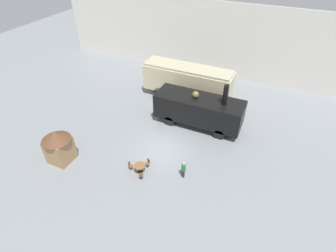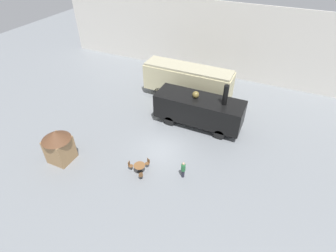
{
  "view_description": "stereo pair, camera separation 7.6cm",
  "coord_description": "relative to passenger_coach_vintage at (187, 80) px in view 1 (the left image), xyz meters",
  "views": [
    {
      "loc": [
        7.56,
        -15.74,
        15.88
      ],
      "look_at": [
        -0.04,
        1.0,
        1.6
      ],
      "focal_mm": 28.0,
      "sensor_mm": 36.0,
      "label": 1
    },
    {
      "loc": [
        7.63,
        -15.71,
        15.88
      ],
      "look_at": [
        -0.04,
        1.0,
        1.6
      ],
      "focal_mm": 28.0,
      "sensor_mm": 36.0,
      "label": 2
    }
  ],
  "objects": [
    {
      "name": "backdrop_wall",
      "position": [
        1.15,
        7.08,
        2.22
      ],
      "size": [
        44.0,
        0.15,
        9.0
      ],
      "color": "silver",
      "rests_on": "ground_plane"
    },
    {
      "name": "cafe_chair_1",
      "position": [
        -0.11,
        -12.3,
        -1.77
      ],
      "size": [
        0.37,
        0.36,
        0.87
      ],
      "rotation": [
        0.0,
        0.0,
        6.4
      ],
      "color": "black",
      "rests_on": "ground_plane"
    },
    {
      "name": "steam_locomotive",
      "position": [
        2.83,
        -4.26,
        -0.44
      ],
      "size": [
        8.37,
        2.84,
        4.9
      ],
      "color": "black",
      "rests_on": "ground_plane"
    },
    {
      "name": "ticket_kiosk",
      "position": [
        -5.95,
        -13.66,
        -0.6
      ],
      "size": [
        2.34,
        2.34,
        3.0
      ],
      "color": "#99754C",
      "rests_on": "ground_plane"
    },
    {
      "name": "cafe_chair_2",
      "position": [
        1.21,
        -12.88,
        -1.77
      ],
      "size": [
        0.4,
        0.4,
        0.87
      ],
      "rotation": [
        0.0,
        0.0,
        8.49
      ],
      "color": "black",
      "rests_on": "ground_plane"
    },
    {
      "name": "visitor_person",
      "position": [
        4.05,
        -11.21,
        -1.45
      ],
      "size": [
        0.34,
        0.34,
        1.55
      ],
      "color": "#262633",
      "rests_on": "ground_plane"
    },
    {
      "name": "cafe_chair_0",
      "position": [
        1.05,
        -11.44,
        -1.77
      ],
      "size": [
        0.38,
        0.4,
        0.87
      ],
      "rotation": [
        0.0,
        0.0,
        4.3
      ],
      "color": "black",
      "rests_on": "ground_plane"
    },
    {
      "name": "ground_plane",
      "position": [
        1.15,
        -8.64,
        -2.28
      ],
      "size": [
        80.0,
        80.0,
        0.0
      ],
      "primitive_type": "plane",
      "color": "gray"
    },
    {
      "name": "cafe_table_near",
      "position": [
        0.72,
        -12.21,
        -1.67
      ],
      "size": [
        0.92,
        0.92,
        0.75
      ],
      "color": "black",
      "rests_on": "ground_plane"
    },
    {
      "name": "passenger_coach_vintage",
      "position": [
        0.0,
        0.0,
        0.0
      ],
      "size": [
        9.74,
        2.62,
        3.8
      ],
      "color": "beige",
      "rests_on": "ground_plane"
    }
  ]
}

